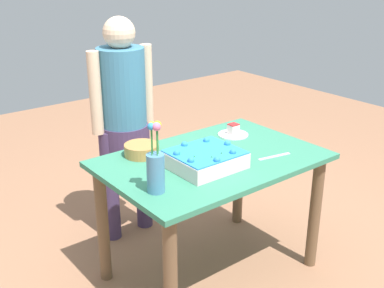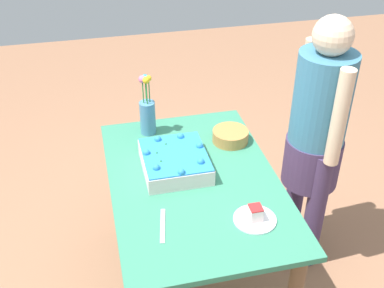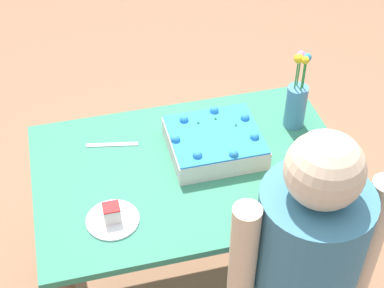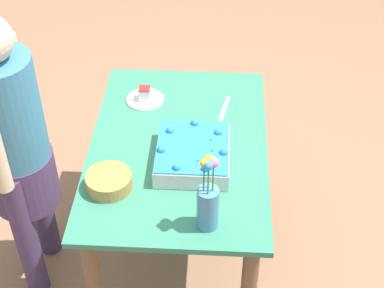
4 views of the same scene
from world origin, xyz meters
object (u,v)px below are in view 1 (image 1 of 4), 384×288
Objects in this scene: fruit_bowl at (142,150)px; person_standing at (124,117)px; flower_vase at (156,167)px; sheet_cake at (205,159)px; cake_knife at (274,156)px; serving_plate_with_slice at (233,132)px.

fruit_bowl is 0.13× the size of person_standing.
fruit_bowl is at bearing 65.95° from flower_vase.
fruit_bowl is 0.46m from person_standing.
flower_vase is at bearing -168.04° from sheet_cake.
fruit_bowl is (-0.58, 0.48, 0.03)m from cake_knife.
serving_plate_with_slice is at bearing 30.64° from sheet_cake.
serving_plate_with_slice is 0.64m from fruit_bowl.
sheet_cake reaches higher than fruit_bowl.
person_standing is at bearing 92.71° from sheet_cake.
fruit_bowl is (-0.64, 0.08, 0.01)m from serving_plate_with_slice.
sheet_cake is 1.89× the size of serving_plate_with_slice.
serving_plate_with_slice reaches higher than fruit_bowl.
person_standing reaches higher than fruit_bowl.
flower_vase is 0.24× the size of person_standing.
cake_knife is 1.07× the size of fruit_bowl.
sheet_cake is at bearing -62.55° from fruit_bowl.
fruit_bowl is at bearing -18.20° from person_standing.
sheet_cake is at bearing -149.36° from serving_plate_with_slice.
serving_plate_with_slice is at bearing 43.62° from person_standing.
serving_plate_with_slice is 0.72m from person_standing.
cake_knife is at bearing -4.24° from flower_vase.
serving_plate_with_slice is at bearing -7.08° from fruit_bowl.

